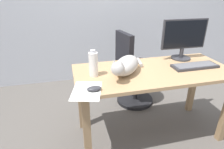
{
  "coord_description": "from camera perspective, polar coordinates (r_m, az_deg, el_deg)",
  "views": [
    {
      "loc": [
        -0.77,
        -1.5,
        1.45
      ],
      "look_at": [
        -0.43,
        -0.13,
        0.79
      ],
      "focal_mm": 31.04,
      "sensor_mm": 36.0,
      "label": 1
    }
  ],
  "objects": [
    {
      "name": "office_chair",
      "position": [
        2.49,
        6.16,
        0.28
      ],
      "size": [
        0.49,
        0.48,
        0.96
      ],
      "color": "black",
      "rests_on": "ground_plane"
    },
    {
      "name": "keyboard",
      "position": [
        2.01,
        23.2,
        2.34
      ],
      "size": [
        0.44,
        0.15,
        0.03
      ],
      "color": "#333338",
      "rests_on": "desk"
    },
    {
      "name": "desk",
      "position": [
        1.88,
        11.9,
        -1.82
      ],
      "size": [
        1.47,
        0.66,
        0.73
      ],
      "color": "tan",
      "rests_on": "ground_plane"
    },
    {
      "name": "computer_mouse",
      "position": [
        1.44,
        -5.24,
        -4.18
      ],
      "size": [
        0.11,
        0.06,
        0.04
      ],
      "primitive_type": "ellipsoid",
      "color": "#333338",
      "rests_on": "desk"
    },
    {
      "name": "water_bottle",
      "position": [
        1.65,
        -5.51,
        3.1
      ],
      "size": [
        0.08,
        0.08,
        0.23
      ],
      "color": "silver",
      "rests_on": "desk"
    },
    {
      "name": "ground_plane",
      "position": [
        2.22,
        10.46,
        -16.35
      ],
      "size": [
        8.0,
        8.0,
        0.0
      ],
      "primitive_type": "plane",
      "color": "#59544F"
    },
    {
      "name": "monitor",
      "position": [
        2.14,
        20.41,
        10.11
      ],
      "size": [
        0.48,
        0.2,
        0.41
      ],
      "color": "#333338",
      "rests_on": "desk"
    },
    {
      "name": "paper_sheet",
      "position": [
        1.46,
        -7.44,
        -4.76
      ],
      "size": [
        0.28,
        0.34,
        0.0
      ],
      "primitive_type": "cube",
      "rotation": [
        0.0,
        0.0,
        -0.26
      ],
      "color": "white",
      "rests_on": "desk"
    },
    {
      "name": "cat",
      "position": [
        1.68,
        4.19,
        2.63
      ],
      "size": [
        0.41,
        0.5,
        0.2
      ],
      "color": "#B2ADA8",
      "rests_on": "desk"
    }
  ]
}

